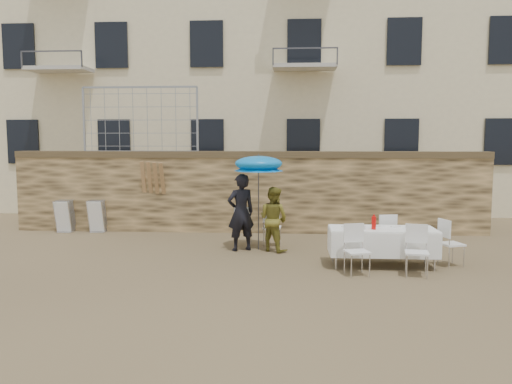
# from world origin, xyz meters

# --- Properties ---
(ground) EXTENTS (80.00, 80.00, 0.00)m
(ground) POSITION_xyz_m (0.00, 0.00, 0.00)
(ground) COLOR brown
(ground) RESTS_ON ground
(stone_wall) EXTENTS (13.00, 0.50, 2.20)m
(stone_wall) POSITION_xyz_m (0.00, 5.00, 1.10)
(stone_wall) COLOR olive
(stone_wall) RESTS_ON ground
(apartment_building) EXTENTS (20.00, 8.00, 15.00)m
(apartment_building) POSITION_xyz_m (0.00, 12.00, 7.50)
(apartment_building) COLOR beige
(apartment_building) RESTS_ON ground
(chain_link_fence) EXTENTS (3.20, 0.06, 1.80)m
(chain_link_fence) POSITION_xyz_m (-3.00, 5.00, 3.10)
(chain_link_fence) COLOR gray
(chain_link_fence) RESTS_ON stone_wall
(man_suit) EXTENTS (0.77, 0.67, 1.78)m
(man_suit) POSITION_xyz_m (0.03, 2.57, 0.89)
(man_suit) COLOR black
(man_suit) RESTS_ON ground
(woman_dress) EXTENTS (0.91, 0.87, 1.48)m
(woman_dress) POSITION_xyz_m (0.78, 2.57, 0.74)
(woman_dress) COLOR olive
(woman_dress) RESTS_ON ground
(umbrella) EXTENTS (1.14, 1.14, 2.06)m
(umbrella) POSITION_xyz_m (0.43, 2.67, 1.94)
(umbrella) COLOR #3F3F44
(umbrella) RESTS_ON ground
(couple_chair_left) EXTENTS (0.48, 0.48, 0.96)m
(couple_chair_left) POSITION_xyz_m (0.03, 3.12, 0.48)
(couple_chair_left) COLOR white
(couple_chair_left) RESTS_ON ground
(couple_chair_right) EXTENTS (0.51, 0.51, 0.96)m
(couple_chair_right) POSITION_xyz_m (0.73, 3.12, 0.48)
(couple_chair_right) COLOR white
(couple_chair_right) RESTS_ON ground
(banquet_table) EXTENTS (2.10, 0.85, 0.78)m
(banquet_table) POSITION_xyz_m (3.01, 1.32, 0.73)
(banquet_table) COLOR white
(banquet_table) RESTS_ON ground
(soda_bottle) EXTENTS (0.09, 0.09, 0.26)m
(soda_bottle) POSITION_xyz_m (2.81, 1.17, 0.91)
(soda_bottle) COLOR red
(soda_bottle) RESTS_ON banquet_table
(table_chair_front_left) EXTENTS (0.59, 0.59, 0.96)m
(table_chair_front_left) POSITION_xyz_m (2.41, 0.57, 0.48)
(table_chair_front_left) COLOR white
(table_chair_front_left) RESTS_ON ground
(table_chair_front_right) EXTENTS (0.56, 0.56, 0.96)m
(table_chair_front_right) POSITION_xyz_m (3.51, 0.57, 0.48)
(table_chair_front_right) COLOR white
(table_chair_front_right) RESTS_ON ground
(table_chair_back) EXTENTS (0.56, 0.56, 0.96)m
(table_chair_back) POSITION_xyz_m (3.21, 2.12, 0.48)
(table_chair_back) COLOR white
(table_chair_back) RESTS_ON ground
(table_chair_side) EXTENTS (0.61, 0.61, 0.96)m
(table_chair_side) POSITION_xyz_m (4.41, 1.42, 0.48)
(table_chair_side) COLOR white
(table_chair_side) RESTS_ON ground
(chair_stack_left) EXTENTS (0.46, 0.47, 0.92)m
(chair_stack_left) POSITION_xyz_m (-5.05, 4.72, 0.46)
(chair_stack_left) COLOR white
(chair_stack_left) RESTS_ON ground
(chair_stack_right) EXTENTS (0.46, 0.40, 0.92)m
(chair_stack_right) POSITION_xyz_m (-4.15, 4.72, 0.46)
(chair_stack_right) COLOR white
(chair_stack_right) RESTS_ON ground
(wood_planks) EXTENTS (0.70, 0.20, 2.00)m
(wood_planks) POSITION_xyz_m (-2.55, 4.79, 1.00)
(wood_planks) COLOR #A37749
(wood_planks) RESTS_ON ground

